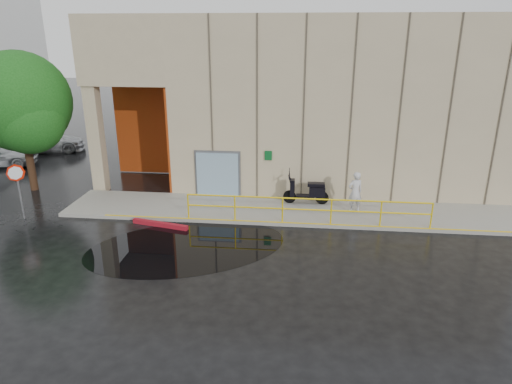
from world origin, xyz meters
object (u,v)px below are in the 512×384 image
red_curb (160,224)px  tree_near (22,106)px  scooter (307,184)px  car_c (43,141)px  stop_sign (17,179)px  person (355,192)px

red_curb → tree_near: size_ratio=0.37×
scooter → tree_near: 13.41m
car_c → stop_sign: bearing=-175.8°
person → tree_near: bearing=-27.2°
red_curb → stop_sign: bearing=178.4°
person → scooter: person is taller
red_curb → scooter: bearing=26.0°
person → tree_near: 15.42m
stop_sign → tree_near: size_ratio=0.36×
person → scooter: 2.13m
scooter → tree_near: tree_near is taller
scooter → stop_sign: stop_sign is taller
scooter → stop_sign: 11.88m
scooter → red_curb: 6.46m
person → tree_near: size_ratio=0.26×
stop_sign → red_curb: size_ratio=0.97×
red_curb → tree_near: 9.05m
red_curb → car_c: size_ratio=0.49×
scooter → car_c: bearing=154.2°
person → red_curb: (-7.73, -2.04, -0.93)m
red_curb → car_c: car_c is taller
stop_sign → car_c: 11.62m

